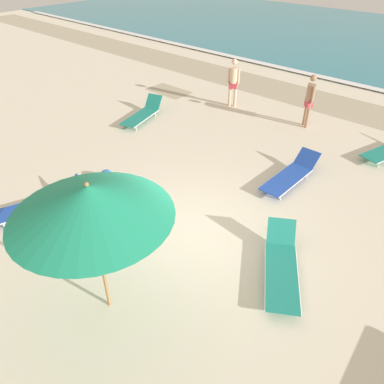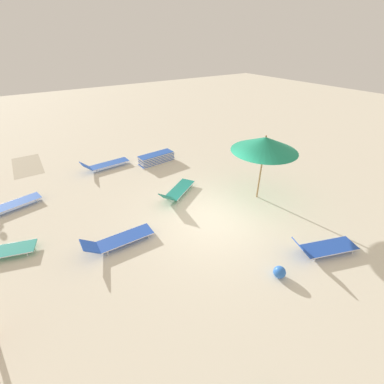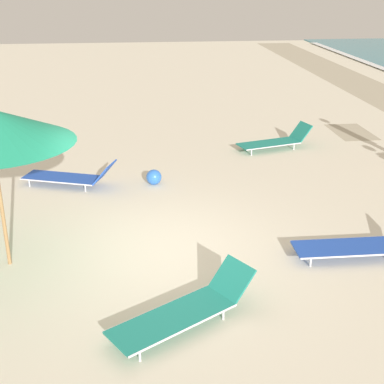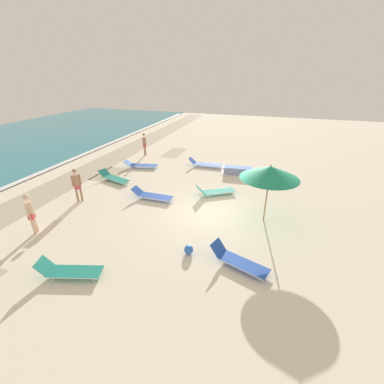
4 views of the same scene
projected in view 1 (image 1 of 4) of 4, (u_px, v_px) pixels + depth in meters
ground_plane at (190, 237)px, 8.30m from camera, size 60.00×60.00×0.16m
beach_umbrella at (90, 202)px, 5.39m from camera, size 2.47×2.47×2.62m
sun_lounger_under_umbrella at (143, 114)px, 13.17m from camera, size 1.14×2.09×0.61m
sun_lounger_mid_beach_solo at (41, 203)px, 8.82m from camera, size 1.25×2.14×0.61m
sun_lounger_mid_beach_pair_a at (281, 266)px, 7.18m from camera, size 1.64×2.12×0.58m
sun_lounger_mid_beach_pair_b at (291, 175)px, 9.88m from camera, size 0.65×2.18×0.53m
beachgoer_wading_adult at (233, 80)px, 13.74m from camera, size 0.41×0.30×1.76m
beachgoer_shoreline_child at (310, 98)px, 12.26m from camera, size 0.36×0.33×1.76m
beach_ball at (106, 176)px, 9.91m from camera, size 0.34×0.34×0.34m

